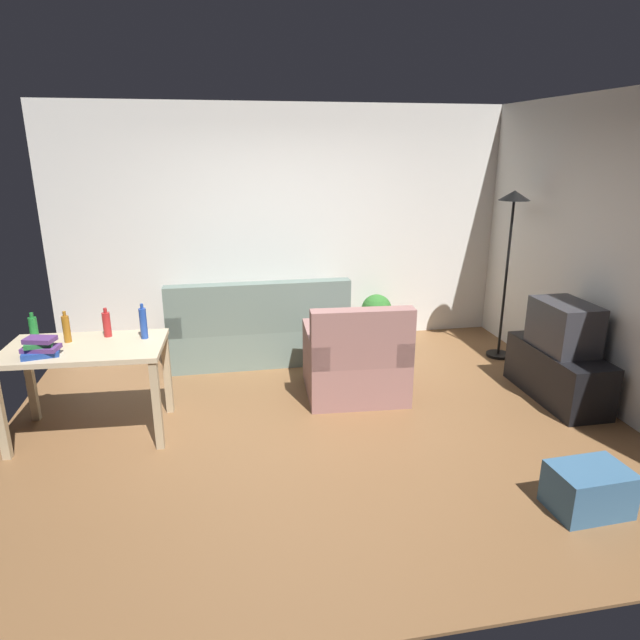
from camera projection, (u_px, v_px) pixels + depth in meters
name	position (u px, v px, depth m)	size (l,w,h in m)	color
ground_plane	(319.00, 423.00, 4.68)	(5.20, 4.40, 0.02)	brown
wall_rear	(284.00, 227.00, 6.33)	(5.20, 0.10, 2.70)	silver
wall_right	(616.00, 255.00, 4.72)	(0.10, 4.40, 2.70)	silver
couch	(258.00, 332.00, 6.00)	(1.89, 0.84, 0.92)	slate
tv_stand	(557.00, 373.00, 5.06)	(0.44, 1.10, 0.48)	black
tv	(564.00, 326.00, 4.93)	(0.41, 0.60, 0.44)	#2D2D33
torchiere_lamp	(511.00, 229.00, 5.72)	(0.32, 0.32, 1.81)	black
desk	(86.00, 359.00, 4.30)	(1.23, 0.76, 0.76)	#C6B28E
potted_plant	(376.00, 314.00, 6.54)	(0.36, 0.36, 0.57)	brown
armchair	(356.00, 363.00, 5.10)	(0.95, 0.89, 0.92)	#996B66
storage_box	(588.00, 489.00, 3.51)	(0.48, 0.34, 0.30)	#386084
bottle_green	(33.00, 327.00, 4.41)	(0.06, 0.06, 0.21)	#1E722D
bottle_amber	(66.00, 329.00, 4.32)	(0.06, 0.06, 0.25)	#9E6019
bottle_red	(107.00, 324.00, 4.45)	(0.06, 0.06, 0.24)	#AD2323
bottle_blue	(143.00, 323.00, 4.40)	(0.06, 0.06, 0.29)	#2347A3
book_stack	(40.00, 348.00, 4.05)	(0.28, 0.21, 0.14)	navy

